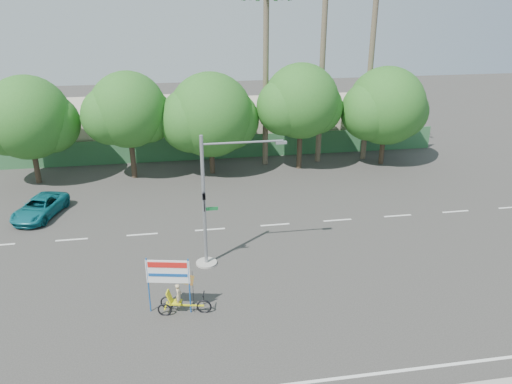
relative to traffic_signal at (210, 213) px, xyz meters
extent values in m
plane|color=#33302D|center=(2.20, -3.98, -2.92)|extent=(120.00, 120.00, 0.00)
cube|color=#336B3D|center=(2.20, 17.52, -1.92)|extent=(38.00, 0.08, 2.00)
cube|color=#BCAD95|center=(-7.80, 22.02, -0.92)|extent=(12.00, 8.00, 4.00)
cube|color=#BCAD95|center=(10.20, 22.02, -1.12)|extent=(14.00, 8.00, 3.60)
cylinder|color=#473828|center=(-11.80, 14.02, -1.16)|extent=(0.40, 0.40, 3.52)
sphere|color=#174E16|center=(-11.80, 14.02, 2.04)|extent=(6.00, 6.00, 6.00)
sphere|color=#174E16|center=(-10.45, 14.32, 1.48)|extent=(4.32, 4.32, 4.32)
sphere|color=#174E16|center=(-13.15, 13.77, 1.72)|extent=(4.56, 4.56, 4.56)
cylinder|color=#473828|center=(-4.80, 14.02, -1.05)|extent=(0.40, 0.40, 3.74)
sphere|color=#174E16|center=(-4.80, 14.02, 2.35)|extent=(5.60, 5.60, 5.60)
sphere|color=#174E16|center=(-3.54, 14.32, 1.76)|extent=(4.03, 4.03, 4.03)
sphere|color=#174E16|center=(-6.06, 13.77, 2.01)|extent=(4.26, 4.26, 4.26)
cylinder|color=#473828|center=(1.20, 14.02, -1.27)|extent=(0.40, 0.40, 3.30)
sphere|color=#174E16|center=(1.20, 14.02, 1.73)|extent=(6.40, 6.40, 6.40)
sphere|color=#174E16|center=(2.64, 14.32, 1.21)|extent=(4.61, 4.61, 4.61)
sphere|color=#174E16|center=(-0.24, 13.77, 1.43)|extent=(4.86, 4.86, 4.86)
cylinder|color=#473828|center=(8.20, 14.02, -0.98)|extent=(0.40, 0.40, 3.87)
sphere|color=#174E16|center=(8.20, 14.02, 2.54)|extent=(5.80, 5.80, 5.80)
sphere|color=#174E16|center=(9.50, 14.32, 1.92)|extent=(4.18, 4.18, 4.18)
sphere|color=#174E16|center=(6.89, 13.77, 2.19)|extent=(4.41, 4.41, 4.41)
cylinder|color=#473828|center=(15.20, 14.02, -1.20)|extent=(0.40, 0.40, 3.43)
sphere|color=#174E16|center=(15.20, 14.02, 1.92)|extent=(6.20, 6.20, 6.20)
sphere|color=#174E16|center=(16.59, 14.32, 1.37)|extent=(4.46, 4.46, 4.46)
sphere|color=#174E16|center=(13.80, 13.77, 1.61)|extent=(4.71, 4.71, 4.71)
cylinder|color=#70604C|center=(10.20, 15.52, 5.58)|extent=(0.44, 0.44, 17.00)
cylinder|color=#70604C|center=(14.20, 15.52, 4.58)|extent=(0.44, 0.44, 15.00)
cylinder|color=#70604C|center=(5.70, 15.52, 4.08)|extent=(0.44, 0.44, 14.00)
cylinder|color=gray|center=(-0.30, 0.02, -2.87)|extent=(1.10, 1.10, 0.10)
cylinder|color=gray|center=(-0.30, 0.02, 0.58)|extent=(0.18, 0.18, 7.00)
cylinder|color=gray|center=(1.70, 0.02, 3.63)|extent=(4.00, 0.10, 0.10)
cube|color=gray|center=(3.60, 0.02, 3.53)|extent=(0.55, 0.20, 0.12)
imported|color=black|center=(-0.30, -0.20, 0.68)|extent=(0.16, 0.20, 1.00)
cube|color=#14662D|center=(0.05, 0.02, 0.23)|extent=(0.70, 0.04, 0.18)
torus|color=black|center=(-0.71, -4.25, -2.62)|extent=(0.69, 0.22, 0.68)
torus|color=black|center=(-2.33, -3.63, -2.64)|extent=(0.64, 0.20, 0.64)
torus|color=black|center=(-2.45, -4.18, -2.64)|extent=(0.64, 0.20, 0.64)
cube|color=#D0C912|center=(-1.55, -4.08, -2.56)|extent=(1.69, 0.41, 0.06)
cube|color=#D0C912|center=(-2.39, -3.90, -2.62)|extent=(0.18, 0.60, 0.05)
cube|color=#D0C912|center=(-1.95, -4.00, -2.41)|extent=(0.58, 0.52, 0.06)
cube|color=#D0C912|center=(-2.21, -3.94, -2.13)|extent=(0.31, 0.46, 0.55)
cylinder|color=black|center=(-0.71, -4.25, -2.21)|extent=(0.04, 0.04, 0.55)
cube|color=black|center=(-0.71, -4.25, -1.94)|extent=(0.13, 0.45, 0.04)
imported|color=#CCB284|center=(-1.80, -4.03, -2.03)|extent=(0.34, 0.44, 1.09)
cylinder|color=#1756B2|center=(-3.08, -3.76, -1.56)|extent=(0.07, 0.07, 2.72)
cylinder|color=#1756B2|center=(-1.31, -4.13, -1.56)|extent=(0.07, 0.07, 2.72)
cube|color=white|center=(-2.20, -3.94, -0.85)|extent=(1.89, 0.44, 1.11)
cube|color=red|center=(-2.20, -3.98, -0.50)|extent=(1.68, 0.37, 0.26)
cube|color=#1756B2|center=(-2.20, -3.98, -1.00)|extent=(1.68, 0.37, 0.14)
cylinder|color=black|center=(-1.16, -4.16, -1.86)|extent=(0.02, 0.02, 2.12)
cube|color=red|center=(-1.50, -4.09, -1.20)|extent=(0.88, 0.20, 0.66)
imported|color=#106874|center=(-10.27, 7.68, -2.30)|extent=(3.28, 4.88, 1.24)
camera|label=1|loc=(-1.49, -23.03, 10.51)|focal=35.00mm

